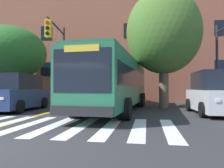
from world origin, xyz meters
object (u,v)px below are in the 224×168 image
Objects in this scene: car_navy_near_lane at (18,93)px; traffic_light_overhead at (58,50)px; street_tree_curbside_large at (164,33)px; car_white_far_lane at (214,94)px; car_silver_behind_bus at (128,91)px; street_tree_curbside_small at (10,53)px; city_bus at (117,82)px.

traffic_light_overhead is at bearing 20.63° from car_navy_near_lane.
car_navy_near_lane is 0.61× the size of street_tree_curbside_large.
car_white_far_lane is 9.86m from traffic_light_overhead.
traffic_light_overhead is at bearing -113.39° from car_silver_behind_bus.
car_navy_near_lane is 0.87× the size of traffic_light_overhead.
car_white_far_lane is at bearing -54.44° from street_tree_curbside_large.
car_silver_behind_bus is 0.62× the size of street_tree_curbside_small.
city_bus reaches higher than car_white_far_lane.
street_tree_curbside_small is (-9.50, 3.61, 2.59)m from city_bus.
city_bus is 1.52× the size of street_tree_curbside_large.
city_bus is at bearing -91.37° from car_silver_behind_bus.
car_white_far_lane reaches higher than car_silver_behind_bus.
city_bus is 5.08m from street_tree_curbside_large.
car_white_far_lane reaches higher than car_navy_near_lane.
car_white_far_lane is (11.63, -0.62, 0.02)m from car_navy_near_lane.
traffic_light_overhead is 6.56m from street_tree_curbside_small.
car_silver_behind_bus is at bearing 114.98° from car_white_far_lane.
car_silver_behind_bus is 10.87m from traffic_light_overhead.
car_navy_near_lane is at bearing -52.73° from street_tree_curbside_small.
car_white_far_lane is at bearing -13.59° from city_bus.
car_silver_behind_bus is at bearing 66.61° from traffic_light_overhead.
car_silver_behind_bus is (-5.17, 11.10, -0.07)m from car_white_far_lane.
car_white_far_lane is 5.77m from street_tree_curbside_large.
car_silver_behind_bus is 0.88× the size of traffic_light_overhead.
car_white_far_lane is 16.03m from street_tree_curbside_small.
car_navy_near_lane is 0.61× the size of street_tree_curbside_small.
car_navy_near_lane is at bearing -159.37° from traffic_light_overhead.
city_bus is 6.30m from car_navy_near_lane.
car_white_far_lane is at bearing -65.02° from car_silver_behind_bus.
street_tree_curbside_small is (-5.57, 3.43, 0.43)m from traffic_light_overhead.
street_tree_curbside_large is (3.11, 1.90, 3.54)m from city_bus.
car_silver_behind_bus is 12.00m from street_tree_curbside_small.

